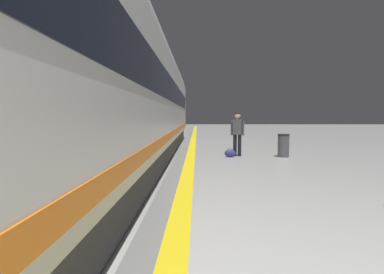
{
  "coord_description": "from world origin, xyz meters",
  "views": [
    {
      "loc": [
        -0.68,
        0.77,
        1.64
      ],
      "look_at": [
        -0.8,
        7.52,
        1.19
      ],
      "focal_mm": 29.97,
      "sensor_mm": 36.0,
      "label": 1
    }
  ],
  "objects_px": {
    "passenger_near": "(237,131)",
    "high_speed_train": "(111,83)",
    "waste_bin": "(283,145)",
    "duffel_bag_near": "(230,153)"
  },
  "relations": [
    {
      "from": "high_speed_train",
      "to": "passenger_near",
      "type": "bearing_deg",
      "value": 47.13
    },
    {
      "from": "waste_bin",
      "to": "high_speed_train",
      "type": "bearing_deg",
      "value": -145.16
    },
    {
      "from": "high_speed_train",
      "to": "waste_bin",
      "type": "distance_m",
      "value": 7.28
    },
    {
      "from": "high_speed_train",
      "to": "waste_bin",
      "type": "height_order",
      "value": "high_speed_train"
    },
    {
      "from": "passenger_near",
      "to": "waste_bin",
      "type": "bearing_deg",
      "value": -8.02
    },
    {
      "from": "duffel_bag_near",
      "to": "waste_bin",
      "type": "bearing_deg",
      "value": 1.85
    },
    {
      "from": "high_speed_train",
      "to": "duffel_bag_near",
      "type": "relative_size",
      "value": 71.76
    },
    {
      "from": "passenger_near",
      "to": "duffel_bag_near",
      "type": "bearing_deg",
      "value": -134.95
    },
    {
      "from": "duffel_bag_near",
      "to": "waste_bin",
      "type": "relative_size",
      "value": 0.48
    },
    {
      "from": "passenger_near",
      "to": "high_speed_train",
      "type": "bearing_deg",
      "value": -132.87
    }
  ]
}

